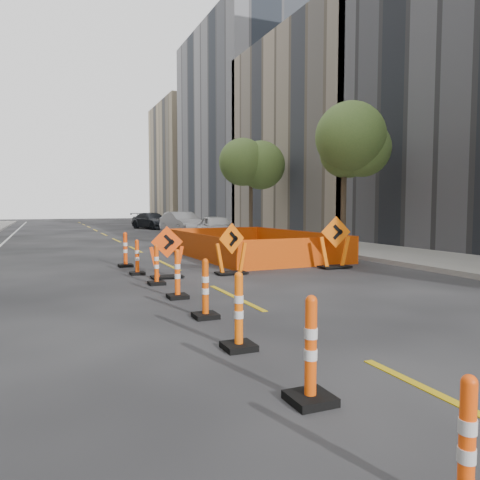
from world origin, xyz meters
name	(u,v)px	position (x,y,z in m)	size (l,w,h in m)	color
ground_plane	(344,350)	(0.00, 0.00, 0.00)	(140.00, 140.00, 0.00)	black
sidewalk_right	(354,248)	(9.00, 12.00, 0.07)	(4.00, 90.00, 0.15)	gray
bld_right_c	(348,137)	(17.00, 23.80, 7.00)	(12.00, 16.00, 14.00)	gray
bld_right_d	(255,129)	(17.00, 40.20, 10.00)	(12.00, 18.00, 20.00)	gray
bld_right_e	(201,163)	(17.00, 58.60, 8.00)	(12.00, 14.00, 16.00)	tan
tree_r_b	(344,147)	(8.40, 12.00, 4.53)	(2.80, 2.80, 5.95)	#382B1E
tree_r_c	(251,165)	(8.40, 22.00, 4.53)	(2.80, 2.80, 5.95)	#382B1E
channelizer_1	(467,448)	(-1.36, -3.19, 0.47)	(0.37, 0.37, 0.94)	#FF4A0A
channelizer_2	(311,349)	(-1.33, -1.30, 0.55)	(0.43, 0.43, 1.10)	#ED4B0A
channelizer_3	(239,311)	(-1.33, 0.59, 0.54)	(0.42, 0.42, 1.08)	#FF620A
channelizer_4	(205,288)	(-1.18, 2.48, 0.53)	(0.42, 0.42, 1.06)	#DB4B09
channelizer_5	(177,274)	(-1.17, 4.37, 0.53)	(0.42, 0.42, 1.05)	#FF510A
channelizer_6	(157,265)	(-1.20, 6.26, 0.50)	(0.40, 0.40, 1.01)	#EA4909
channelizer_7	(137,257)	(-1.33, 8.15, 0.51)	(0.40, 0.40, 1.01)	#EE470A
channelizer_8	(125,249)	(-1.37, 10.05, 0.56)	(0.44, 0.44, 1.12)	#F3440A
chevron_sign_left	(167,252)	(-0.71, 7.18, 0.71)	(0.95, 0.57, 1.42)	#FF460A
chevron_sign_center	(231,249)	(1.17, 7.17, 0.74)	(0.98, 0.59, 1.48)	#FF660A
chevron_sign_right	(335,242)	(4.67, 7.14, 0.82)	(1.10, 0.66, 1.64)	orange
safety_fence	(250,244)	(3.65, 11.47, 0.48)	(4.47, 7.60, 0.95)	#DD530B
parked_car_near	(217,228)	(5.16, 19.41, 0.73)	(1.73, 4.29, 1.46)	silver
parked_car_mid	(182,223)	(5.02, 26.15, 0.77)	(1.64, 4.69, 1.55)	#A3A3A8
parked_car_far	(152,221)	(4.72, 34.36, 0.69)	(1.93, 4.75, 1.38)	black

